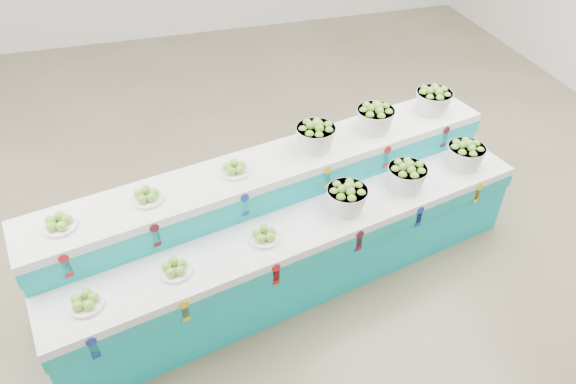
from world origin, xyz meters
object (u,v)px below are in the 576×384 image
object	(u,v)px
basket_upper_right	(434,100)
display_stand	(288,225)
plate_upper_mid	(146,195)
basket_lower_left	(347,197)

from	to	relation	value
basket_upper_right	display_stand	bearing A→B (deg)	-158.95
plate_upper_mid	basket_upper_right	world-z (taller)	basket_upper_right
display_stand	basket_upper_right	xyz separation A→B (m)	(1.57, 0.60, 0.63)
display_stand	plate_upper_mid	distance (m)	1.22
basket_lower_left	basket_upper_right	size ratio (longest dim) A/B	1.00
display_stand	basket_lower_left	bearing A→B (deg)	-32.27
display_stand	basket_lower_left	size ratio (longest dim) A/B	12.29
basket_lower_left	basket_upper_right	bearing A→B (deg)	34.24
basket_lower_left	basket_upper_right	xyz separation A→B (m)	(1.12, 0.76, 0.30)
basket_lower_left	plate_upper_mid	size ratio (longest dim) A/B	1.37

